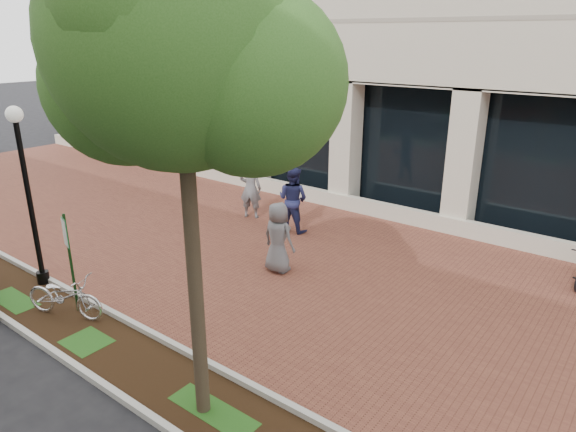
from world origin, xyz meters
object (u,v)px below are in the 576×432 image
Objects in this scene: street_tree at (184,57)px; locked_bicycle at (65,296)px; pedestrian_right at (278,238)px; pedestrian_left at (251,188)px; lamppost at (27,188)px; pedestrian_mid at (293,199)px; parking_sign at (68,250)px.

street_tree is 3.98× the size of locked_bicycle.
pedestrian_right is at bearing -46.50° from locked_bicycle.
street_tree is at bearing 116.55° from pedestrian_right.
pedestrian_left is 4.12m from pedestrian_right.
lamppost reaches higher than pedestrian_left.
locked_bicycle is 4.95m from pedestrian_right.
locked_bicycle is 1.01× the size of pedestrian_right.
locked_bicycle is at bearing 80.23° from pedestrian_mid.
locked_bicycle is at bearing 76.07° from pedestrian_left.
street_tree reaches higher than pedestrian_right.
parking_sign is 1.22× the size of locked_bicycle.
parking_sign is 0.98m from locked_bicycle.
pedestrian_right is at bearing 118.62° from pedestrian_left.
locked_bicycle is at bearing -64.64° from parking_sign.
street_tree reaches higher than lamppost.
pedestrian_left reaches higher than locked_bicycle.
lamppost is at bearing 60.41° from pedestrian_left.
parking_sign reaches higher than pedestrian_left.
parking_sign is 4.76m from pedestrian_right.
street_tree is at bearing 113.71° from pedestrian_mid.
lamppost reaches higher than pedestrian_mid.
parking_sign is at bearing -7.38° from lamppost.
parking_sign is 1.11× the size of pedestrian_mid.
parking_sign is at bearing 63.00° from pedestrian_right.
lamppost is (-1.83, 0.24, 0.95)m from parking_sign.
lamppost is 2.11× the size of pedestrian_mid.
lamppost is at bearing -170.72° from parking_sign.
pedestrian_left is at bearing -38.40° from pedestrian_right.
locked_bicycle is at bearing -14.50° from lamppost.
street_tree is 6.58m from locked_bicycle.
street_tree is 9.12m from pedestrian_mid.
lamppost is 2.14× the size of pedestrian_left.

